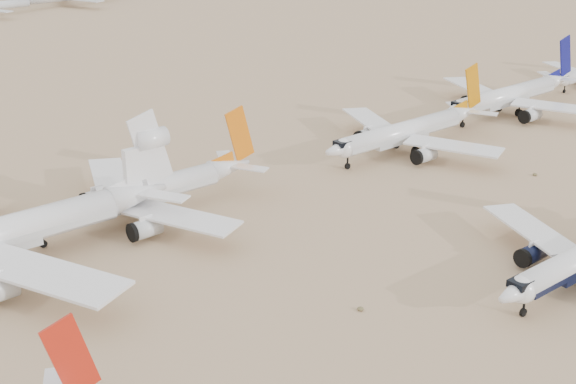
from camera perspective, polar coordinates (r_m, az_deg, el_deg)
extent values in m
plane|color=#917354|center=(134.68, 18.88, -6.17)|extent=(7000.00, 7000.00, 0.00)
sphere|color=white|center=(120.63, 16.30, -6.66)|extent=(4.21, 4.21, 4.21)
cube|color=black|center=(119.62, 16.19, -6.27)|extent=(2.94, 2.73, 1.05)
cube|color=white|center=(142.64, 16.90, -2.48)|extent=(13.74, 21.65, 0.66)
cylinder|color=black|center=(137.97, 16.99, -4.21)|extent=(4.94, 3.03, 3.03)
cylinder|color=black|center=(123.41, 16.38, -8.21)|extent=(1.26, 0.53, 1.26)
cylinder|color=black|center=(138.63, 19.71, -5.05)|extent=(1.77, 1.05, 1.77)
cube|color=white|center=(98.93, -16.26, -13.00)|extent=(5.44, 7.11, 0.25)
cube|color=#B61F10|center=(93.11, -15.19, -11.27)|extent=(6.50, 0.33, 10.70)
cylinder|color=white|center=(221.35, 15.29, 6.64)|extent=(37.88, 4.59, 4.59)
cube|color=silver|center=(221.49, 15.27, 6.50)|extent=(37.12, 4.66, 1.03)
sphere|color=white|center=(206.56, 12.20, 5.85)|extent=(4.59, 4.59, 4.59)
cube|color=black|center=(205.70, 12.10, 6.16)|extent=(3.21, 2.98, 1.15)
cone|color=white|center=(240.35, 18.59, 7.53)|extent=(9.47, 4.59, 4.59)
cube|color=white|center=(216.93, 18.58, 5.74)|extent=(14.63, 23.05, 0.71)
cube|color=white|center=(239.59, 19.73, 7.49)|extent=(6.01, 7.86, 0.28)
cylinder|color=silver|center=(215.39, 16.90, 5.26)|extent=(5.26, 3.31, 3.31)
cube|color=white|center=(231.40, 13.02, 7.29)|extent=(14.63, 23.05, 0.71)
cube|color=white|center=(243.98, 17.98, 7.95)|extent=(6.01, 7.86, 0.28)
cylinder|color=silver|center=(225.71, 12.98, 6.39)|extent=(5.26, 3.31, 3.31)
cube|color=#0B0D65|center=(241.14, 19.12, 9.12)|extent=(7.18, 0.37, 11.83)
cylinder|color=black|center=(208.71, 12.30, 4.70)|extent=(1.38, 0.57, 1.38)
cylinder|color=black|center=(221.99, 16.09, 5.44)|extent=(1.93, 1.15, 1.93)
cylinder|color=black|center=(225.48, 14.76, 5.83)|extent=(1.93, 1.15, 1.93)
cylinder|color=white|center=(185.80, 8.10, 4.27)|extent=(36.30, 4.41, 4.41)
cube|color=silver|center=(185.96, 8.09, 4.11)|extent=(35.57, 4.48, 0.99)
sphere|color=white|center=(173.35, 4.03, 3.14)|extent=(4.41, 4.41, 4.41)
cube|color=black|center=(172.53, 3.88, 3.48)|extent=(3.09, 2.87, 1.10)
cone|color=white|center=(202.28, 12.44, 5.53)|extent=(9.07, 4.41, 4.41)
cube|color=white|center=(180.27, 11.68, 3.22)|extent=(14.02, 22.09, 0.68)
cube|color=white|center=(201.08, 13.70, 5.49)|extent=(5.76, 7.53, 0.26)
cylinder|color=silver|center=(179.63, 9.72, 2.62)|extent=(5.04, 3.18, 3.18)
cube|color=white|center=(196.32, 5.90, 5.10)|extent=(14.02, 22.09, 0.68)
cube|color=white|center=(205.94, 11.84, 6.03)|extent=(5.76, 7.53, 0.26)
cylinder|color=silver|center=(191.07, 5.67, 4.01)|extent=(5.04, 3.18, 3.18)
cube|color=orange|center=(202.60, 13.03, 7.35)|extent=(6.88, 0.35, 11.33)
cylinder|color=black|center=(175.54, 4.25, 1.85)|extent=(1.32, 0.55, 1.32)
cylinder|color=black|center=(186.23, 9.05, 2.91)|extent=(1.85, 1.10, 1.85)
cylinder|color=black|center=(190.11, 7.66, 3.39)|extent=(1.85, 1.10, 1.85)
cylinder|color=white|center=(149.99, -11.19, -0.26)|extent=(36.81, 4.50, 4.50)
cube|color=silver|center=(150.20, -11.17, -0.46)|extent=(36.08, 4.57, 1.01)
sphere|color=white|center=(143.01, -17.62, -2.03)|extent=(4.50, 4.50, 4.50)
cube|color=black|center=(142.31, -17.92, -1.64)|extent=(3.15, 2.92, 1.12)
cone|color=white|center=(161.00, -4.14, 1.81)|extent=(9.20, 4.50, 4.50)
cube|color=white|center=(141.16, -7.58, -1.81)|extent=(14.22, 22.41, 0.69)
cube|color=white|center=(158.57, -2.72, 1.74)|extent=(5.84, 7.64, 0.27)
cylinder|color=silver|center=(142.79, -10.03, -2.57)|extent=(5.11, 3.24, 3.24)
cube|color=white|center=(162.27, -12.54, 1.06)|extent=(14.22, 22.41, 0.69)
cube|color=white|center=(165.06, -4.51, 2.52)|extent=(5.84, 7.64, 0.27)
cylinder|color=silver|center=(157.77, -13.38, -0.42)|extent=(5.11, 3.24, 3.24)
cube|color=orange|center=(160.35, -3.46, 4.15)|extent=(6.98, 0.36, 11.50)
cylinder|color=black|center=(145.18, -17.01, -3.54)|extent=(1.35, 0.56, 1.35)
cylinder|color=black|center=(149.73, -9.97, -1.97)|extent=(1.89, 1.12, 1.89)
cylinder|color=black|center=(154.83, -11.15, -1.23)|extent=(1.89, 1.12, 1.89)
cone|color=white|center=(146.36, -10.64, -0.13)|extent=(11.46, 5.49, 5.49)
cube|color=white|center=(124.05, -16.85, -5.62)|extent=(17.70, 27.90, 0.85)
cube|color=white|center=(142.84, -8.83, -0.27)|extent=(7.28, 9.51, 0.33)
cube|color=white|center=(151.43, -10.92, 0.89)|extent=(7.28, 9.51, 0.33)
cube|color=white|center=(145.08, -9.77, 3.07)|extent=(8.69, 0.44, 14.32)
cylinder|color=white|center=(144.68, -9.70, 3.76)|extent=(5.73, 3.56, 3.56)
cylinder|color=black|center=(135.79, -19.39, -5.46)|extent=(2.31, 1.37, 2.31)
sphere|color=white|center=(248.42, 19.03, 7.53)|extent=(3.48, 3.48, 3.48)
cube|color=black|center=(247.77, 19.00, 7.73)|extent=(2.44, 2.26, 0.87)
cube|color=white|center=(267.56, 19.10, 8.36)|extent=(11.13, 17.54, 0.54)
cylinder|color=silver|center=(263.18, 19.17, 7.78)|extent=(4.00, 2.51, 2.51)
cylinder|color=black|center=(249.97, 19.04, 6.79)|extent=(1.04, 0.44, 1.04)
cube|color=silver|center=(399.10, -14.32, 13.10)|extent=(12.22, 21.35, 0.46)
ellipsoid|color=brown|center=(120.56, 5.17, -8.27)|extent=(0.98, 0.98, 0.54)
ellipsoid|color=brown|center=(179.24, 17.16, 1.20)|extent=(0.98, 0.98, 0.54)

